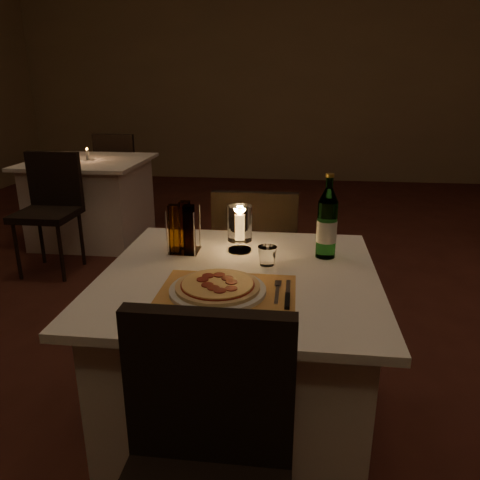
# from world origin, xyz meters

# --- Properties ---
(floor) EXTENTS (8.00, 10.00, 0.02)m
(floor) POSITION_xyz_m (0.00, 0.00, -0.01)
(floor) COLOR #4D2118
(floor) RESTS_ON ground
(wall_back) EXTENTS (8.00, 0.02, 3.00)m
(wall_back) POSITION_xyz_m (0.00, 5.01, 1.50)
(wall_back) COLOR #917854
(wall_back) RESTS_ON ground
(main_table) EXTENTS (1.00, 1.00, 0.74)m
(main_table) POSITION_xyz_m (-0.17, -0.43, 0.37)
(main_table) COLOR white
(main_table) RESTS_ON ground
(chair_near) EXTENTS (0.42, 0.42, 0.90)m
(chair_near) POSITION_xyz_m (-0.17, -1.14, 0.55)
(chair_near) COLOR black
(chair_near) RESTS_ON ground
(chair_far) EXTENTS (0.42, 0.42, 0.90)m
(chair_far) POSITION_xyz_m (-0.17, 0.29, 0.55)
(chair_far) COLOR black
(chair_far) RESTS_ON ground
(placemat) EXTENTS (0.45, 0.34, 0.00)m
(placemat) POSITION_xyz_m (-0.19, -0.61, 0.74)
(placemat) COLOR #C98C45
(placemat) RESTS_ON main_table
(plate) EXTENTS (0.32, 0.32, 0.01)m
(plate) POSITION_xyz_m (-0.22, -0.61, 0.75)
(plate) COLOR white
(plate) RESTS_ON placemat
(pizza) EXTENTS (0.28, 0.28, 0.02)m
(pizza) POSITION_xyz_m (-0.22, -0.61, 0.77)
(pizza) COLOR #D8B77F
(pizza) RESTS_ON plate
(fork) EXTENTS (0.02, 0.18, 0.00)m
(fork) POSITION_xyz_m (-0.03, -0.57, 0.75)
(fork) COLOR silver
(fork) RESTS_ON placemat
(knife) EXTENTS (0.02, 0.22, 0.01)m
(knife) POSITION_xyz_m (0.01, -0.63, 0.75)
(knife) COLOR black
(knife) RESTS_ON placemat
(tumbler) EXTENTS (0.07, 0.07, 0.07)m
(tumbler) POSITION_xyz_m (-0.08, -0.33, 0.78)
(tumbler) COLOR white
(tumbler) RESTS_ON main_table
(water_bottle) EXTENTS (0.08, 0.08, 0.33)m
(water_bottle) POSITION_xyz_m (0.15, -0.22, 0.87)
(water_bottle) COLOR #60B362
(water_bottle) RESTS_ON main_table
(hurricane_candle) EXTENTS (0.10, 0.10, 0.19)m
(hurricane_candle) POSITION_xyz_m (-0.20, -0.20, 0.85)
(hurricane_candle) COLOR white
(hurricane_candle) RESTS_ON main_table
(cruet_caddy) EXTENTS (0.12, 0.12, 0.21)m
(cruet_caddy) POSITION_xyz_m (-0.42, -0.24, 0.84)
(cruet_caddy) COLOR white
(cruet_caddy) RESTS_ON main_table
(neighbor_table_left) EXTENTS (1.00, 1.00, 0.74)m
(neighbor_table_left) POSITION_xyz_m (-1.82, 1.98, 0.37)
(neighbor_table_left) COLOR white
(neighbor_table_left) RESTS_ON ground
(neighbor_chair_la) EXTENTS (0.42, 0.42, 0.90)m
(neighbor_chair_la) POSITION_xyz_m (-1.82, 1.26, 0.55)
(neighbor_chair_la) COLOR black
(neighbor_chair_la) RESTS_ON ground
(neighbor_chair_lb) EXTENTS (0.42, 0.42, 0.90)m
(neighbor_chair_lb) POSITION_xyz_m (-1.82, 2.69, 0.55)
(neighbor_chair_lb) COLOR black
(neighbor_chair_lb) RESTS_ON ground
(neighbor_candle_left) EXTENTS (0.03, 0.03, 0.11)m
(neighbor_candle_left) POSITION_xyz_m (-1.82, 1.98, 0.79)
(neighbor_candle_left) COLOR white
(neighbor_candle_left) RESTS_ON neighbor_table_left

